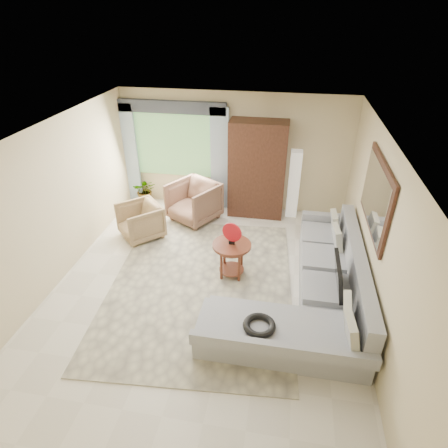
% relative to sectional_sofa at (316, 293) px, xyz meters
% --- Properties ---
extents(ground, '(6.00, 6.00, 0.00)m').
position_rel_sectional_sofa_xyz_m(ground, '(-1.78, 0.18, -0.28)').
color(ground, silver).
rests_on(ground, ground).
extents(area_rug, '(3.30, 4.22, 0.02)m').
position_rel_sectional_sofa_xyz_m(area_rug, '(-1.87, 0.20, -0.27)').
color(area_rug, '#C0B998').
rests_on(area_rug, ground).
extents(sectional_sofa, '(2.30, 3.46, 0.90)m').
position_rel_sectional_sofa_xyz_m(sectional_sofa, '(0.00, 0.00, 0.00)').
color(sectional_sofa, gray).
rests_on(sectional_sofa, ground).
extents(tv_screen, '(0.14, 0.74, 0.48)m').
position_rel_sectional_sofa_xyz_m(tv_screen, '(0.27, -0.07, 0.44)').
color(tv_screen, black).
rests_on(tv_screen, sectional_sofa).
extents(garden_hose, '(0.43, 0.43, 0.09)m').
position_rel_sectional_sofa_xyz_m(garden_hose, '(-0.78, -1.08, 0.26)').
color(garden_hose, black).
rests_on(garden_hose, sectional_sofa).
extents(coffee_table, '(0.66, 0.66, 0.66)m').
position_rel_sectional_sofa_xyz_m(coffee_table, '(-1.41, 0.56, 0.06)').
color(coffee_table, '#552716').
rests_on(coffee_table, ground).
extents(red_disc, '(0.33, 0.12, 0.34)m').
position_rel_sectional_sofa_xyz_m(red_disc, '(-1.41, 0.56, 0.60)').
color(red_disc, '#AF1119').
rests_on(red_disc, coffee_table).
extents(armchair_left, '(1.10, 1.10, 0.72)m').
position_rel_sectional_sofa_xyz_m(armchair_left, '(-3.41, 1.49, 0.07)').
color(armchair_left, '#A08357').
rests_on(armchair_left, ground).
extents(armchair_right, '(1.27, 1.28, 0.86)m').
position_rel_sectional_sofa_xyz_m(armchair_right, '(-2.53, 2.37, 0.15)').
color(armchair_right, brown).
rests_on(armchair_right, ground).
extents(potted_plant, '(0.62, 0.56, 0.58)m').
position_rel_sectional_sofa_xyz_m(potted_plant, '(-3.88, 3.02, 0.01)').
color(potted_plant, '#999999').
rests_on(potted_plant, ground).
extents(armoire, '(1.20, 0.55, 2.10)m').
position_rel_sectional_sofa_xyz_m(armoire, '(-1.23, 2.90, 0.77)').
color(armoire, black).
rests_on(armoire, ground).
extents(floor_lamp, '(0.24, 0.24, 1.50)m').
position_rel_sectional_sofa_xyz_m(floor_lamp, '(-0.43, 2.96, 0.47)').
color(floor_lamp, silver).
rests_on(floor_lamp, ground).
extents(window, '(1.80, 0.04, 1.40)m').
position_rel_sectional_sofa_xyz_m(window, '(-3.13, 3.15, 1.12)').
color(window, '#669E59').
rests_on(window, wall_back).
extents(curtain_left, '(0.40, 0.08, 2.30)m').
position_rel_sectional_sofa_xyz_m(curtain_left, '(-4.18, 3.06, 0.87)').
color(curtain_left, '#9EB7CC').
rests_on(curtain_left, ground).
extents(curtain_right, '(0.40, 0.08, 2.30)m').
position_rel_sectional_sofa_xyz_m(curtain_right, '(-2.08, 3.06, 0.87)').
color(curtain_right, '#9EB7CC').
rests_on(curtain_right, ground).
extents(valance, '(2.40, 0.12, 0.26)m').
position_rel_sectional_sofa_xyz_m(valance, '(-3.13, 3.08, 1.97)').
color(valance, '#1E232D').
rests_on(valance, wall_back).
extents(wall_mirror, '(0.05, 1.70, 1.05)m').
position_rel_sectional_sofa_xyz_m(wall_mirror, '(0.68, 0.53, 1.47)').
color(wall_mirror, black).
rests_on(wall_mirror, wall_right).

